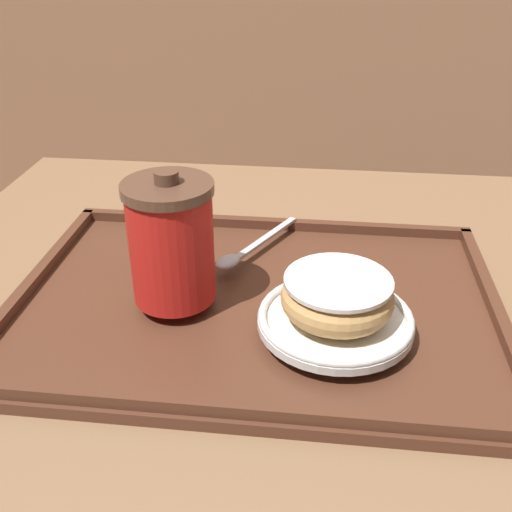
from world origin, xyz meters
TOP-DOWN VIEW (x-y plane):
  - cafe_table at (0.00, 0.00)m, footprint 0.87×0.84m
  - serving_tray at (-0.02, 0.00)m, footprint 0.50×0.35m
  - coffee_cup_front at (-0.10, -0.02)m, footprint 0.09×0.09m
  - plate_with_chocolate_donut at (0.06, -0.05)m, footprint 0.15×0.15m
  - donut_chocolate_glazed at (0.06, -0.05)m, footprint 0.10×0.10m
  - spoon at (-0.04, 0.07)m, footprint 0.09×0.15m

SIDE VIEW (x-z plane):
  - cafe_table at x=0.00m, z-range 0.19..0.94m
  - serving_tray at x=-0.02m, z-range 0.74..0.77m
  - spoon at x=-0.04m, z-range 0.77..0.78m
  - plate_with_chocolate_donut at x=0.06m, z-range 0.77..0.79m
  - donut_chocolate_glazed at x=0.06m, z-range 0.79..0.82m
  - coffee_cup_front at x=-0.10m, z-range 0.77..0.90m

